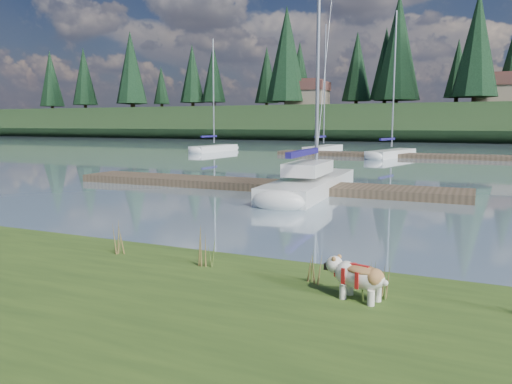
% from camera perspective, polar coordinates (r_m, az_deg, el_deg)
% --- Properties ---
extents(ground, '(200.00, 200.00, 0.00)m').
position_cam_1_polar(ground, '(39.25, 18.19, 3.73)').
color(ground, '#829BAE').
rests_on(ground, ground).
extents(ridge, '(200.00, 20.00, 5.00)m').
position_cam_1_polar(ridge, '(82.06, 21.45, 7.30)').
color(ridge, '#1D3218').
rests_on(ridge, ground).
extents(bulldog, '(0.87, 0.47, 0.51)m').
position_cam_1_polar(bulldog, '(6.52, 11.67, -9.31)').
color(bulldog, silver).
rests_on(bulldog, bank).
extents(sailboat_main, '(2.13, 8.80, 12.57)m').
position_cam_1_polar(sailboat_main, '(19.36, 6.82, 1.44)').
color(sailboat_main, silver).
rests_on(sailboat_main, ground).
extents(dock_near, '(16.00, 2.00, 0.30)m').
position_cam_1_polar(dock_near, '(19.81, 0.03, 0.85)').
color(dock_near, '#4C3D2C').
rests_on(dock_near, ground).
extents(dock_far, '(26.00, 2.20, 0.30)m').
position_cam_1_polar(dock_far, '(39.09, 21.12, 3.80)').
color(dock_far, '#4C3D2C').
rests_on(dock_far, ground).
extents(sailboat_bg_0, '(1.84, 6.93, 10.06)m').
position_cam_1_polar(sailboat_bg_0, '(46.03, -4.40, 5.06)').
color(sailboat_bg_0, silver).
rests_on(sailboat_bg_0, ground).
extents(sailboat_bg_1, '(1.88, 7.50, 11.14)m').
position_cam_1_polar(sailboat_bg_1, '(45.56, 8.00, 4.99)').
color(sailboat_bg_1, silver).
rests_on(sailboat_bg_1, ground).
extents(sailboat_bg_2, '(3.07, 7.26, 10.81)m').
position_cam_1_polar(sailboat_bg_2, '(39.64, 15.56, 4.35)').
color(sailboat_bg_2, silver).
rests_on(sailboat_bg_2, ground).
extents(weed_0, '(0.17, 0.14, 0.69)m').
position_cam_1_polar(weed_0, '(7.88, -5.63, -6.40)').
color(weed_0, '#475B23').
rests_on(weed_0, bank).
extents(weed_1, '(0.17, 0.14, 0.52)m').
position_cam_1_polar(weed_1, '(7.10, 6.70, -8.63)').
color(weed_1, '#475B23').
rests_on(weed_1, bank).
extents(weed_2, '(0.17, 0.14, 0.59)m').
position_cam_1_polar(weed_2, '(6.49, 12.74, -10.07)').
color(weed_2, '#475B23').
rests_on(weed_2, bank).
extents(weed_3, '(0.17, 0.14, 0.57)m').
position_cam_1_polar(weed_3, '(8.91, -15.40, -5.29)').
color(weed_3, '#475B23').
rests_on(weed_3, bank).
extents(weed_4, '(0.17, 0.14, 0.44)m').
position_cam_1_polar(weed_4, '(6.69, 14.83, -10.19)').
color(weed_4, '#475B23').
rests_on(weed_4, bank).
extents(mud_lip, '(60.00, 0.50, 0.14)m').
position_cam_1_polar(mud_lip, '(8.75, -4.39, -8.79)').
color(mud_lip, '#33281C').
rests_on(mud_lip, ground).
extents(conifer_0, '(5.72, 5.72, 14.15)m').
position_cam_1_polar(conifer_0, '(96.71, -14.10, 13.63)').
color(conifer_0, '#382619').
rests_on(conifer_0, ridge).
extents(conifer_1, '(4.40, 4.40, 11.30)m').
position_cam_1_polar(conifer_1, '(91.69, -4.87, 13.31)').
color(conifer_1, '#382619').
rests_on(conifer_1, ridge).
extents(conifer_2, '(6.60, 6.60, 16.05)m').
position_cam_1_polar(conifer_2, '(82.97, 3.51, 15.47)').
color(conifer_2, '#382619').
rests_on(conifer_2, ridge).
extents(conifer_3, '(4.84, 4.84, 12.25)m').
position_cam_1_polar(conifer_3, '(82.67, 14.60, 14.00)').
color(conifer_3, '#382619').
rests_on(conifer_3, ridge).
extents(conifer_4, '(6.16, 6.16, 15.10)m').
position_cam_1_polar(conifer_4, '(75.70, 23.94, 15.21)').
color(conifer_4, '#382619').
rests_on(conifer_4, ridge).
extents(house_0, '(6.30, 5.30, 4.65)m').
position_cam_1_polar(house_0, '(83.27, 5.94, 11.11)').
color(house_0, gray).
rests_on(house_0, ridge).
extents(house_1, '(6.30, 5.30, 4.65)m').
position_cam_1_polar(house_1, '(80.12, 25.91, 10.50)').
color(house_1, gray).
rests_on(house_1, ridge).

